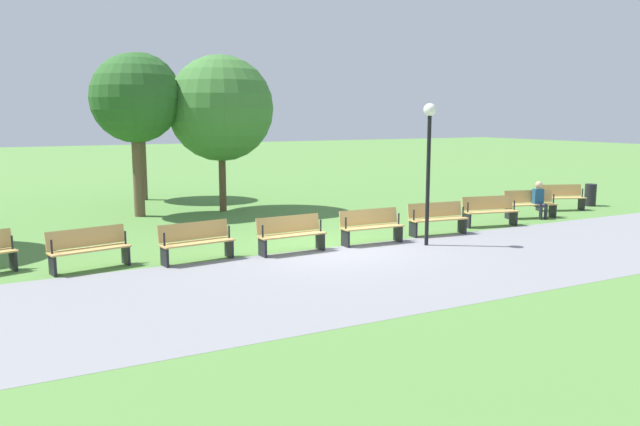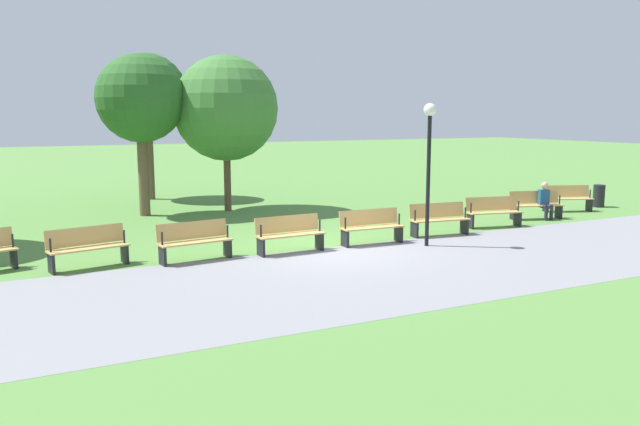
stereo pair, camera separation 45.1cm
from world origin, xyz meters
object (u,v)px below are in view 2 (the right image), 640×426
(bench_3, at_px, (439,219))
(lamp_post, at_px, (429,146))
(bench_7, at_px, (88,247))
(bench_1, at_px, (535,204))
(bench_4, at_px, (371,226))
(trash_bin, at_px, (599,196))
(bench_2, at_px, (493,211))
(tree_0, at_px, (226,109))
(tree_2, at_px, (147,94))
(tree_4, at_px, (140,99))
(bench_5, at_px, (290,233))
(person_seated, at_px, (545,200))
(bench_0, at_px, (567,198))
(bench_6, at_px, (195,240))

(bench_3, relative_size, lamp_post, 0.48)
(bench_7, bearing_deg, bench_1, 170.92)
(bench_4, bearing_deg, bench_7, -2.25)
(bench_3, relative_size, trash_bin, 2.15)
(bench_2, height_order, tree_0, tree_0)
(bench_1, height_order, tree_2, tree_2)
(bench_3, bearing_deg, bench_2, -164.18)
(bench_1, bearing_deg, bench_2, 29.40)
(tree_0, bearing_deg, tree_4, -3.59)
(bench_1, distance_m, tree_2, 14.96)
(bench_5, xyz_separation_m, bench_7, (4.58, -0.54, 0.00))
(bench_5, xyz_separation_m, tree_0, (-0.81, -7.21, 3.07))
(bench_2, distance_m, person_seated, 2.47)
(bench_1, distance_m, tree_4, 13.24)
(person_seated, relative_size, trash_bin, 1.48)
(bench_4, xyz_separation_m, tree_0, (1.50, -7.21, 3.07))
(bench_0, height_order, bench_7, same)
(bench_5, height_order, trash_bin, bench_5)
(bench_5, xyz_separation_m, person_seated, (-9.32, -0.88, 0.17))
(tree_4, xyz_separation_m, trash_bin, (-15.20, 5.37, -3.41))
(bench_6, height_order, person_seated, person_seated)
(bench_6, bearing_deg, bench_7, -15.82)
(person_seated, xyz_separation_m, tree_2, (10.30, -10.61, 3.50))
(lamp_post, bearing_deg, bench_5, -13.91)
(bench_7, distance_m, tree_0, 9.10)
(tree_0, relative_size, tree_4, 1.01)
(bench_2, relative_size, tree_4, 0.33)
(bench_1, distance_m, bench_2, 2.31)
(trash_bin, bearing_deg, person_seated, 16.48)
(bench_3, bearing_deg, bench_6, 6.80)
(bench_5, height_order, lamp_post, lamp_post)
(bench_6, distance_m, trash_bin, 15.59)
(bench_2, relative_size, bench_4, 1.02)
(bench_0, distance_m, bench_6, 13.72)
(bench_6, relative_size, person_seated, 1.45)
(bench_5, height_order, tree_0, tree_0)
(person_seated, distance_m, tree_2, 15.19)
(bench_2, distance_m, tree_4, 11.72)
(bench_3, bearing_deg, bench_4, 11.31)
(bench_5, relative_size, person_seated, 1.43)
(bench_4, bearing_deg, tree_0, -76.00)
(bench_6, distance_m, tree_4, 7.95)
(bench_3, xyz_separation_m, tree_2, (5.58, -11.31, 3.66))
(bench_5, bearing_deg, bench_7, -9.03)
(bench_4, distance_m, trash_bin, 11.06)
(bench_4, relative_size, trash_bin, 2.12)
(bench_1, xyz_separation_m, lamp_post, (5.68, 1.94, 2.08))
(tree_2, bearing_deg, person_seated, 134.14)
(bench_0, distance_m, bench_3, 6.91)
(tree_0, height_order, trash_bin, tree_0)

